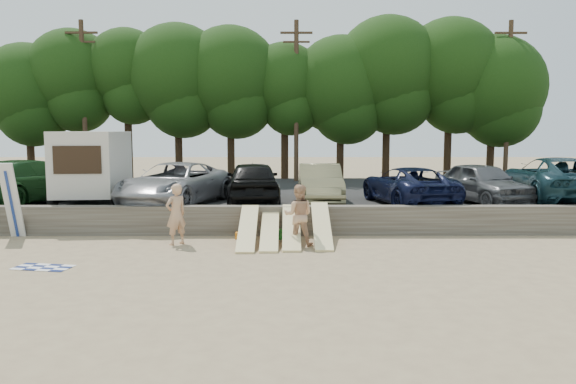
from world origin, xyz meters
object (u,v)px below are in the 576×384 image
(car_3, at_px, (253,182))
(car_4, at_px, (320,183))
(car_1, at_px, (32,181))
(car_7, at_px, (556,179))
(car_6, at_px, (482,183))
(cooler, at_px, (284,234))
(car_5, at_px, (408,186))
(beachgoer_a, at_px, (176,214))
(beachgoer_b, at_px, (298,215))
(box_trailer, at_px, (93,163))
(car_2, at_px, (175,184))

(car_3, xyz_separation_m, car_4, (2.67, 0.29, -0.08))
(car_1, bearing_deg, car_7, -155.68)
(car_6, height_order, cooler, car_6)
(car_5, xyz_separation_m, car_6, (2.99, 0.24, 0.08))
(beachgoer_a, height_order, beachgoer_b, beachgoer_a)
(car_1, relative_size, beachgoer_b, 3.13)
(car_6, relative_size, beachgoer_b, 2.48)
(box_trailer, distance_m, car_6, 15.42)
(car_5, height_order, cooler, car_5)
(beachgoer_a, xyz_separation_m, cooler, (3.39, 0.87, -0.80))
(car_2, height_order, car_3, car_3)
(car_6, relative_size, car_7, 0.73)
(car_4, xyz_separation_m, car_6, (6.41, -0.26, 0.04))
(car_2, bearing_deg, cooler, -22.71)
(beachgoer_a, bearing_deg, car_1, -78.04)
(car_5, bearing_deg, car_7, 175.87)
(car_3, bearing_deg, car_6, 175.54)
(car_2, xyz_separation_m, car_7, (15.23, 0.83, 0.09))
(box_trailer, xyz_separation_m, cooler, (7.57, -3.92, -2.13))
(car_2, distance_m, car_6, 12.11)
(box_trailer, xyz_separation_m, car_6, (15.40, -0.12, -0.78))
(car_2, bearing_deg, car_1, -170.14)
(car_2, height_order, car_7, car_7)
(beachgoer_a, bearing_deg, car_6, 160.91)
(box_trailer, distance_m, car_1, 2.62)
(beachgoer_b, bearing_deg, car_6, -141.71)
(car_1, xyz_separation_m, beachgoer_a, (6.70, -4.93, -0.60))
(car_4, bearing_deg, cooler, -109.50)
(car_5, height_order, beachgoer_b, car_5)
(car_4, xyz_separation_m, car_5, (3.43, -0.50, -0.04))
(car_2, distance_m, car_5, 9.11)
(beachgoer_a, bearing_deg, car_7, 157.97)
(box_trailer, relative_size, car_1, 0.78)
(car_3, bearing_deg, car_5, 173.35)
(car_3, height_order, cooler, car_3)
(car_5, distance_m, beachgoer_a, 9.36)
(car_3, height_order, car_6, car_3)
(car_6, bearing_deg, car_5, 168.75)
(car_1, relative_size, cooler, 15.67)
(car_6, bearing_deg, car_1, 163.25)
(car_2, relative_size, car_3, 1.17)
(box_trailer, xyz_separation_m, car_4, (8.99, 0.13, -0.82))
(box_trailer, relative_size, beachgoer_a, 2.42)
(beachgoer_b, bearing_deg, car_2, -37.95)
(car_1, bearing_deg, cooler, -178.14)
(car_6, height_order, car_7, car_7)
(box_trailer, height_order, car_4, box_trailer)
(car_1, distance_m, car_3, 8.84)
(car_4, height_order, car_5, car_4)
(car_6, xyz_separation_m, beachgoer_b, (-7.39, -4.80, -0.55))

